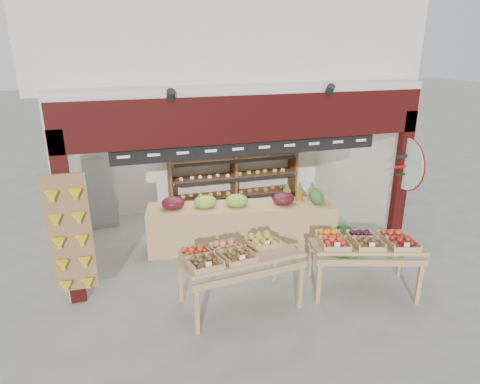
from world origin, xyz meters
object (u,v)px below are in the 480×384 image
at_px(refrigerator, 101,188).
at_px(cardboard_stack, 176,235).
at_px(display_table_right, 365,243).
at_px(back_shelving, 234,161).
at_px(watermelon_pile, 343,243).
at_px(mid_counter, 241,225).
at_px(display_table_left, 231,255).

distance_m(refrigerator, cardboard_stack, 2.13).
bearing_deg(display_table_right, back_shelving, 104.50).
xyz_separation_m(back_shelving, watermelon_pile, (1.35, -2.73, -0.94)).
bearing_deg(display_table_right, watermelon_pile, 74.00).
bearing_deg(mid_counter, cardboard_stack, 160.76).
xyz_separation_m(cardboard_stack, display_table_left, (0.51, -2.16, 0.61)).
xyz_separation_m(cardboard_stack, mid_counter, (1.17, -0.41, 0.24)).
bearing_deg(refrigerator, display_table_left, -63.47).
distance_m(back_shelving, cardboard_stack, 2.44).
bearing_deg(watermelon_pile, back_shelving, 116.37).
bearing_deg(mid_counter, refrigerator, 142.23).
bearing_deg(back_shelving, display_table_right, -75.50).
bearing_deg(display_table_right, mid_counter, 126.95).
distance_m(refrigerator, display_table_right, 5.51).
height_order(refrigerator, watermelon_pile, refrigerator).
relative_size(cardboard_stack, display_table_left, 0.59).
bearing_deg(watermelon_pile, refrigerator, 148.17).
xyz_separation_m(cardboard_stack, display_table_right, (2.60, -2.31, 0.58)).
height_order(back_shelving, cardboard_stack, back_shelving).
relative_size(mid_counter, display_table_left, 1.98).
bearing_deg(cardboard_stack, display_table_left, -76.79).
height_order(cardboard_stack, display_table_right, display_table_right).
xyz_separation_m(back_shelving, cardboard_stack, (-1.58, -1.61, -0.92)).
height_order(refrigerator, cardboard_stack, refrigerator).
xyz_separation_m(mid_counter, watermelon_pile, (1.77, -0.71, -0.27)).
bearing_deg(refrigerator, cardboard_stack, -48.93).
bearing_deg(cardboard_stack, display_table_right, -41.59).
xyz_separation_m(back_shelving, refrigerator, (-2.93, -0.07, -0.34)).
distance_m(mid_counter, display_table_right, 2.40).
height_order(mid_counter, display_table_right, mid_counter).
distance_m(cardboard_stack, watermelon_pile, 3.14).
distance_m(back_shelving, mid_counter, 2.17).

